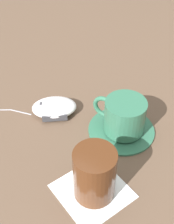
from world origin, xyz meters
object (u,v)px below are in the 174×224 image
at_px(saucer, 121,129).
at_px(coffee_cup, 124,115).
at_px(computer_mouse, 54,107).
at_px(drinking_glass, 94,174).

relative_size(saucer, coffee_cup, 1.22).
relative_size(saucer, computer_mouse, 1.19).
distance_m(saucer, coffee_cup, 0.04).
xyz_separation_m(coffee_cup, drinking_glass, (0.16, 0.06, 0.01)).
distance_m(saucer, computer_mouse, 0.16).
bearing_deg(drinking_glass, coffee_cup, -160.70).
distance_m(coffee_cup, drinking_glass, 0.17).
height_order(coffee_cup, computer_mouse, coffee_cup).
xyz_separation_m(saucer, coffee_cup, (-0.00, 0.00, 0.04)).
distance_m(computer_mouse, drinking_glass, 0.24).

